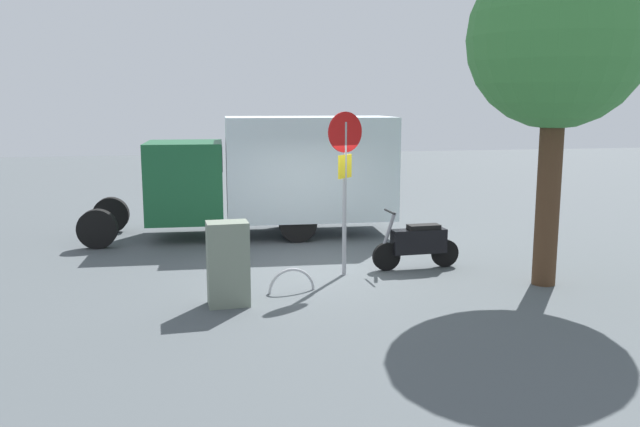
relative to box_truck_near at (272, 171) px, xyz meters
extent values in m
plane|color=#4A5154|center=(-0.53, 3.49, -1.62)|extent=(60.00, 60.00, 0.00)
cylinder|color=black|center=(-0.58, -0.92, -1.17)|extent=(0.91, 0.29, 0.90)
cylinder|color=black|center=(-0.49, 0.97, -1.17)|extent=(0.91, 0.29, 0.90)
cylinder|color=black|center=(4.01, -1.14, -1.17)|extent=(0.91, 0.29, 0.90)
cylinder|color=black|center=(4.10, 0.76, -1.17)|extent=(0.91, 0.29, 0.90)
cube|color=silver|center=(-0.94, 0.04, 0.08)|extent=(4.19, 2.39, 2.49)
cube|color=#195630|center=(2.11, -0.10, -0.22)|extent=(1.90, 2.18, 1.90)
cube|color=black|center=(2.11, -0.10, 0.38)|extent=(1.91, 2.02, 0.60)
cylinder|color=black|center=(-1.78, 3.96, -1.34)|extent=(0.56, 0.12, 0.56)
cylinder|color=black|center=(-3.03, 3.91, -1.34)|extent=(0.56, 0.12, 0.56)
cube|color=black|center=(-2.45, 3.93, -1.06)|extent=(1.11, 0.37, 0.48)
cube|color=black|center=(-2.55, 3.93, -0.79)|extent=(0.65, 0.31, 0.12)
cylinder|color=slate|center=(-1.83, 3.96, -0.79)|extent=(0.29, 0.08, 0.69)
cylinder|color=black|center=(-1.83, 3.96, -0.44)|extent=(0.06, 0.55, 0.04)
cylinder|color=#9E9EA3|center=(-0.88, 4.12, -0.15)|extent=(0.08, 0.08, 2.93)
cylinder|color=red|center=(-0.88, 4.14, 1.13)|extent=(0.71, 0.32, 0.76)
cube|color=yellow|center=(-0.88, 4.14, 0.49)|extent=(0.33, 0.33, 0.44)
cylinder|color=#47301E|center=(-4.32, 5.48, 0.03)|extent=(0.42, 0.42, 3.29)
sphere|color=#397E3A|center=(-4.32, 5.48, 2.77)|extent=(3.13, 3.13, 3.13)
cube|color=slate|center=(1.42, 5.61, -0.92)|extent=(0.69, 0.50, 1.39)
torus|color=#B7B7BC|center=(0.29, 5.06, -1.62)|extent=(0.85, 0.15, 0.85)
camera|label=1|loc=(1.97, 16.10, 1.68)|focal=36.80mm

